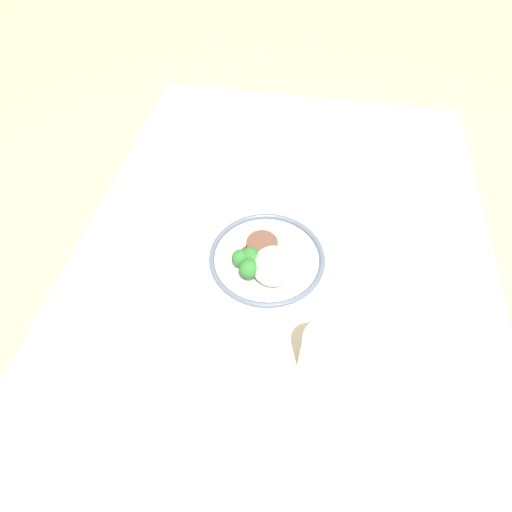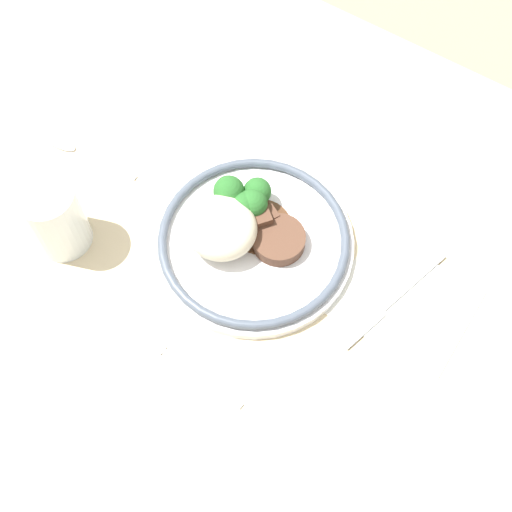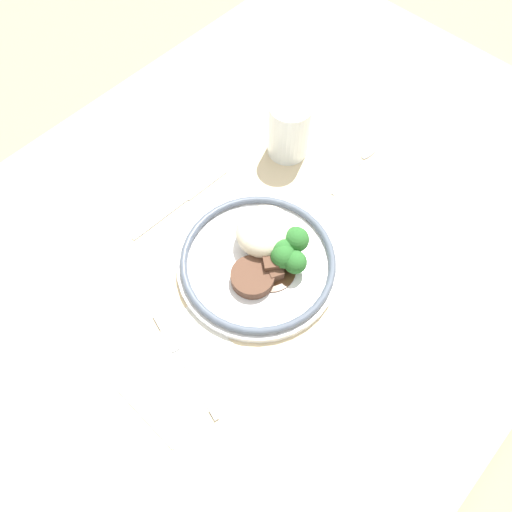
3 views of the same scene
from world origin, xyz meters
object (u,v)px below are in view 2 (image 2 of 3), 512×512
plate (248,234)px  spoon (72,149)px  juice_glass (56,219)px  knife (168,354)px  fork (385,308)px

plate → spoon: (0.29, 0.01, -0.02)m
juice_glass → knife: size_ratio=0.53×
plate → knife: size_ratio=1.26×
plate → knife: plate is taller
fork → knife: size_ratio=0.88×
plate → fork: (-0.20, -0.01, -0.02)m
juice_glass → spoon: (0.08, -0.11, -0.05)m
plate → fork: 0.20m
fork → spoon: size_ratio=1.20×
spoon → fork: bearing=177.9°
plate → spoon: plate is taller
juice_glass → fork: bearing=-160.5°
knife → spoon: (0.29, -0.17, 0.00)m
juice_glass → fork: juice_glass is taller
fork → knife: fork is taller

